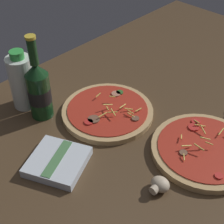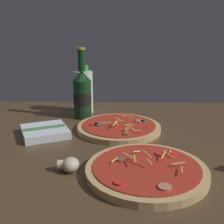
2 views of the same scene
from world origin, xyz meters
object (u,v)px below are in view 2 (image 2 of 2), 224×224
pizza_near (146,170)px  oil_bottle (84,91)px  beer_bottle (82,94)px  dish_towel (45,131)px  pizza_far (119,127)px  mushroom_left (69,165)px

pizza_near → oil_bottle: size_ratio=1.49×
beer_bottle → pizza_near: bearing=-65.3°
pizza_near → dish_towel: (-30.08, 24.78, 0.18)cm
dish_towel → beer_bottle: bearing=63.1°
pizza_far → mushroom_left: (-11.69, -28.95, 0.69)cm
dish_towel → pizza_near: bearing=-39.5°
pizza_near → beer_bottle: 49.22cm
pizza_far → beer_bottle: bearing=134.5°
pizza_near → dish_towel: bearing=140.5°
pizza_near → dish_towel: size_ratio=1.54×
pizza_near → oil_bottle: oil_bottle is taller
pizza_far → dish_towel: size_ratio=1.51×
oil_bottle → mushroom_left: oil_bottle is taller
pizza_near → mushroom_left: bearing=176.7°
pizza_near → pizza_far: pizza_near is taller
oil_bottle → dish_towel: bearing=-108.9°
mushroom_left → dish_towel: size_ratio=0.28×
beer_bottle → dish_towel: (-9.81, -19.30, -8.13)cm
beer_bottle → oil_bottle: 7.88cm
pizza_far → pizza_near: bearing=-77.9°
pizza_near → mushroom_left: 18.15cm
pizza_near → dish_towel: pizza_near is taller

